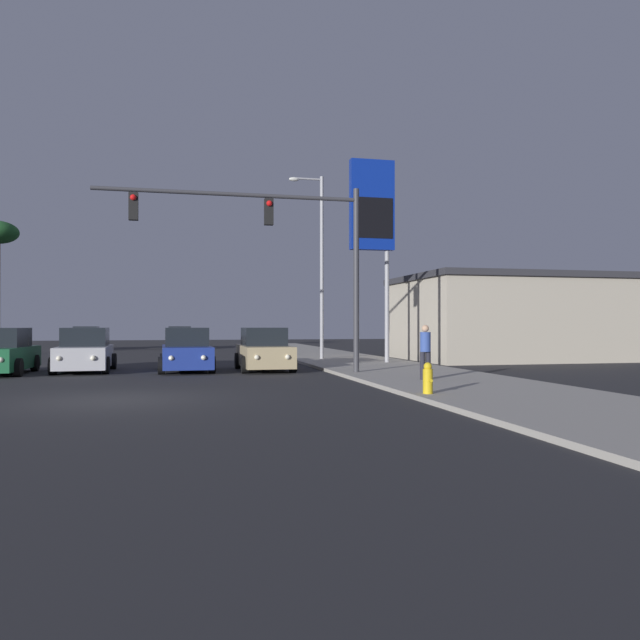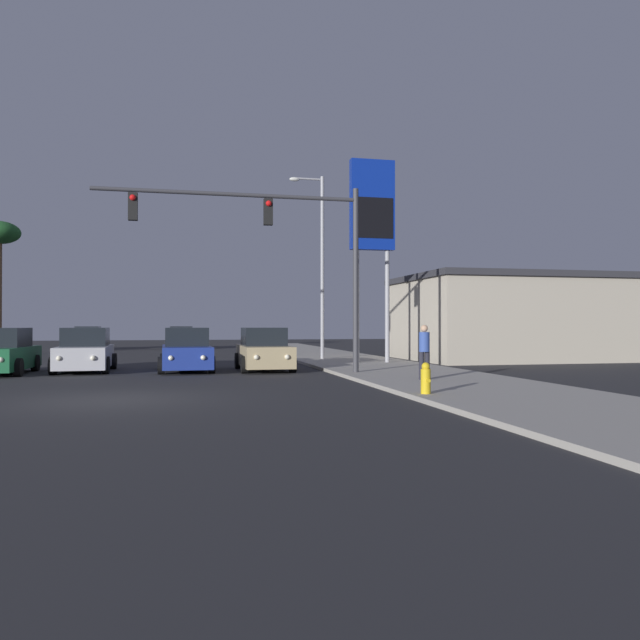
# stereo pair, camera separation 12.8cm
# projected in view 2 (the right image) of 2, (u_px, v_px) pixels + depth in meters

# --- Properties ---
(ground_plane) EXTENTS (120.00, 120.00, 0.00)m
(ground_plane) POSITION_uv_depth(u_px,v_px,m) (111.00, 400.00, 14.81)
(ground_plane) COLOR #28282B
(sidewalk_right) EXTENTS (5.00, 60.00, 0.12)m
(sidewalk_right) POSITION_uv_depth(u_px,v_px,m) (369.00, 365.00, 26.65)
(sidewalk_right) COLOR #9E998E
(sidewalk_right) RESTS_ON ground
(building_gas_station) EXTENTS (10.30, 8.30, 4.30)m
(building_gas_station) POSITION_uv_depth(u_px,v_px,m) (505.00, 318.00, 32.21)
(building_gas_station) COLOR #B2A893
(building_gas_station) RESTS_ON ground
(car_silver) EXTENTS (2.04, 4.34, 1.68)m
(car_silver) POSITION_uv_depth(u_px,v_px,m) (85.00, 352.00, 23.77)
(car_silver) COLOR #B7B7BC
(car_silver) RESTS_ON ground
(car_black) EXTENTS (2.04, 4.33, 1.68)m
(car_black) POSITION_uv_depth(u_px,v_px,m) (181.00, 339.00, 46.55)
(car_black) COLOR black
(car_black) RESTS_ON ground
(car_white) EXTENTS (2.04, 4.33, 1.68)m
(car_white) POSITION_uv_depth(u_px,v_px,m) (88.00, 339.00, 44.83)
(car_white) COLOR silver
(car_white) RESTS_ON ground
(car_green) EXTENTS (2.04, 4.34, 1.68)m
(car_green) POSITION_uv_depth(u_px,v_px,m) (1.00, 353.00, 22.61)
(car_green) COLOR #195933
(car_green) RESTS_ON ground
(car_tan) EXTENTS (2.04, 4.31, 1.68)m
(car_tan) POSITION_uv_depth(u_px,v_px,m) (264.00, 351.00, 24.45)
(car_tan) COLOR tan
(car_tan) RESTS_ON ground
(car_blue) EXTENTS (2.04, 4.33, 1.68)m
(car_blue) POSITION_uv_depth(u_px,v_px,m) (186.00, 351.00, 24.01)
(car_blue) COLOR navy
(car_blue) RESTS_ON ground
(traffic_light_mast) EXTENTS (9.03, 0.36, 6.50)m
(traffic_light_mast) POSITION_uv_depth(u_px,v_px,m) (281.00, 237.00, 21.49)
(traffic_light_mast) COLOR #38383D
(traffic_light_mast) RESTS_ON sidewalk_right
(street_lamp) EXTENTS (1.74, 0.24, 9.00)m
(street_lamp) POSITION_uv_depth(u_px,v_px,m) (320.00, 257.00, 30.72)
(street_lamp) COLOR #99999E
(street_lamp) RESTS_ON sidewalk_right
(gas_station_sign) EXTENTS (2.00, 0.42, 9.00)m
(gas_station_sign) POSITION_uv_depth(u_px,v_px,m) (372.00, 216.00, 27.67)
(gas_station_sign) COLOR #99999E
(gas_station_sign) RESTS_ON sidewalk_right
(fire_hydrant) EXTENTS (0.24, 0.34, 0.76)m
(fire_hydrant) POSITION_uv_depth(u_px,v_px,m) (426.00, 379.00, 15.09)
(fire_hydrant) COLOR gold
(fire_hydrant) RESTS_ON sidewalk_right
(pedestrian_on_sidewalk) EXTENTS (0.34, 0.32, 1.67)m
(pedestrian_on_sidewalk) POSITION_uv_depth(u_px,v_px,m) (424.00, 350.00, 18.95)
(pedestrian_on_sidewalk) COLOR #23232D
(pedestrian_on_sidewalk) RESTS_ON sidewalk_right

